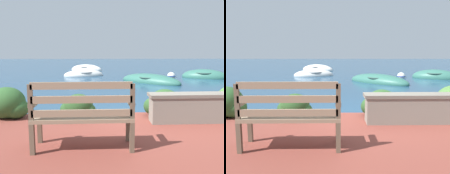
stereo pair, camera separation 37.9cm
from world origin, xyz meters
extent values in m
plane|color=navy|center=(0.00, 0.00, 0.00)|extent=(80.00, 80.00, 0.00)
cube|color=brown|center=(-2.02, -1.66, 0.42)|extent=(0.06, 0.06, 0.40)
cube|color=brown|center=(-0.75, -1.66, 0.42)|extent=(0.06, 0.06, 0.40)
cube|color=brown|center=(-2.02, -2.08, 0.42)|extent=(0.06, 0.06, 0.40)
cube|color=brown|center=(-0.75, -2.08, 0.42)|extent=(0.06, 0.06, 0.40)
cube|color=#8C755B|center=(-1.38, -1.87, 0.65)|extent=(1.33, 0.48, 0.05)
cube|color=#8C755B|center=(-1.38, -2.08, 0.75)|extent=(1.26, 0.04, 0.09)
cube|color=#8C755B|center=(-1.38, -2.08, 0.93)|extent=(1.26, 0.04, 0.09)
cube|color=#8C755B|center=(-1.38, -2.08, 1.10)|extent=(1.26, 0.04, 0.09)
cube|color=brown|center=(-2.02, -2.08, 0.90)|extent=(0.06, 0.04, 0.45)
cube|color=brown|center=(-0.75, -2.08, 0.90)|extent=(0.06, 0.04, 0.45)
cube|color=#8C755B|center=(-2.02, -1.87, 0.85)|extent=(0.07, 0.43, 0.05)
cube|color=#8C755B|center=(-0.75, -1.87, 0.85)|extent=(0.07, 0.43, 0.05)
cube|color=gray|center=(0.56, -0.74, 0.46)|extent=(1.55, 0.35, 0.47)
cube|color=#6C655B|center=(0.56, -0.74, 0.72)|extent=(1.63, 0.39, 0.06)
ellipsoid|color=#2D5628|center=(-2.77, -0.32, 0.42)|extent=(0.50, 0.45, 0.39)
ellipsoid|color=#284C23|center=(-1.56, -0.37, 0.46)|extent=(0.56, 0.50, 0.48)
ellipsoid|color=#284C23|center=(-1.71, -0.33, 0.39)|extent=(0.42, 0.38, 0.34)
ellipsoid|color=#284C23|center=(-1.42, -0.40, 0.37)|extent=(0.39, 0.35, 0.31)
ellipsoid|color=#284C23|center=(0.15, -0.31, 0.49)|extent=(0.64, 0.57, 0.54)
ellipsoid|color=#284C23|center=(-0.02, -0.26, 0.41)|extent=(0.48, 0.43, 0.38)
ellipsoid|color=#284C23|center=(0.31, -0.34, 0.40)|extent=(0.45, 0.40, 0.35)
ellipsoid|color=#426B33|center=(1.38, -0.29, 0.44)|extent=(0.55, 0.50, 0.44)
ellipsoid|color=#336B5B|center=(1.32, 6.58, 0.06)|extent=(3.00, 3.10, 0.74)
torus|color=#304F46|center=(1.32, 6.58, 0.26)|extent=(1.49, 1.49, 0.07)
cube|color=#846647|center=(1.65, 6.22, 0.23)|extent=(0.69, 0.65, 0.04)
cube|color=#846647|center=(1.04, 6.88, 0.23)|extent=(0.69, 0.65, 0.04)
ellipsoid|color=#336B5B|center=(4.76, 8.34, 0.06)|extent=(2.70, 2.21, 0.86)
torus|color=#304F46|center=(4.76, 8.34, 0.30)|extent=(1.60, 1.60, 0.07)
cube|color=#846647|center=(4.44, 8.52, 0.27)|extent=(0.56, 0.88, 0.04)
cube|color=#846647|center=(5.03, 8.20, 0.27)|extent=(0.56, 0.88, 0.04)
ellipsoid|color=silver|center=(-2.00, 9.85, 0.05)|extent=(2.64, 1.84, 0.69)
torus|color=gray|center=(-2.00, 9.85, 0.24)|extent=(1.49, 1.49, 0.07)
cube|color=#846647|center=(-2.35, 9.74, 0.21)|extent=(0.40, 0.93, 0.04)
cube|color=#846647|center=(-1.72, 9.94, 0.21)|extent=(0.40, 0.93, 0.04)
ellipsoid|color=silver|center=(-2.02, 13.83, 0.06)|extent=(2.70, 1.99, 0.83)
torus|color=gray|center=(-2.02, 13.83, 0.29)|extent=(1.42, 1.42, 0.07)
cube|color=#846647|center=(-2.36, 13.98, 0.26)|extent=(0.46, 0.82, 0.04)
cube|color=#846647|center=(-1.74, 13.70, 0.26)|extent=(0.46, 0.82, 0.04)
sphere|color=white|center=(3.01, 8.77, 0.08)|extent=(0.45, 0.45, 0.45)
torus|color=navy|center=(3.01, 8.77, 0.08)|extent=(0.49, 0.49, 0.05)
camera|label=1|loc=(-1.19, -5.14, 1.53)|focal=40.00mm
camera|label=2|loc=(-0.81, -5.15, 1.53)|focal=40.00mm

